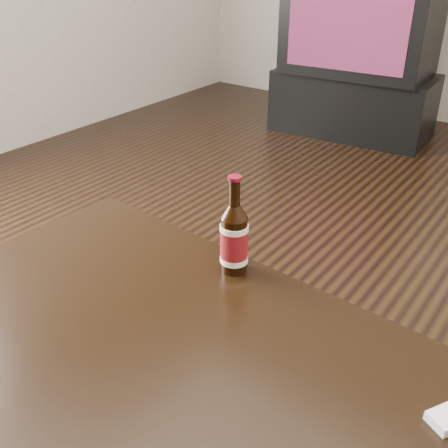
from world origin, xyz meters
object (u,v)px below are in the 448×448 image
Objects in this scene: tv at (363,18)px; tv_stand at (353,103)px; beer_bottle at (234,239)px; coffee_table at (165,363)px.

tv_stand is at bearing 90.00° from tv.
tv reaches higher than beer_bottle.
tv is 2.83m from coffee_table.
tv is (0.00, -0.00, 0.53)m from tv_stand.
coffee_table reaches higher than tv_stand.
tv_stand is at bearing 106.76° from beer_bottle.
coffee_table is 0.33m from beer_bottle.
tv_stand is 4.04× the size of beer_bottle.
tv is 3.70× the size of beer_bottle.
beer_bottle is (-0.03, 0.30, 0.15)m from coffee_table.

